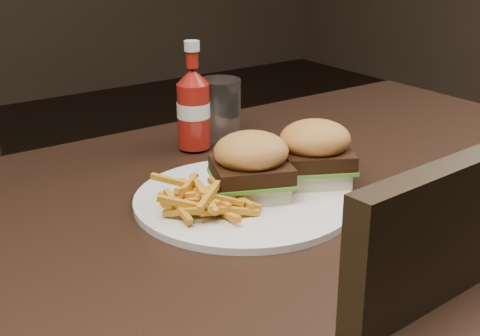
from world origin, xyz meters
TOP-DOWN VIEW (x-y plane):
  - dining_table at (0.00, 0.00)m, footprint 1.20×0.80m
  - plate at (-0.12, 0.01)m, footprint 0.31×0.31m
  - sandwich_half_a at (-0.11, 0.01)m, footprint 0.12×0.12m
  - sandwich_half_b at (0.00, -0.00)m, footprint 0.12×0.12m
  - fries_pile at (-0.19, -0.00)m, footprint 0.12×0.12m
  - ketchup_bottle at (-0.05, 0.24)m, footprint 0.06×0.06m
  - tumbler at (0.01, 0.25)m, footprint 0.08×0.08m

SIDE VIEW (x-z plane):
  - dining_table at x=0.00m, z-range 0.71..0.75m
  - plate at x=-0.12m, z-range 0.75..0.76m
  - sandwich_half_a at x=-0.11m, z-range 0.76..0.78m
  - sandwich_half_b at x=0.00m, z-range 0.76..0.78m
  - fries_pile at x=-0.19m, z-range 0.76..0.80m
  - tumbler at x=0.01m, z-range 0.75..0.86m
  - ketchup_bottle at x=-0.05m, z-range 0.75..0.87m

